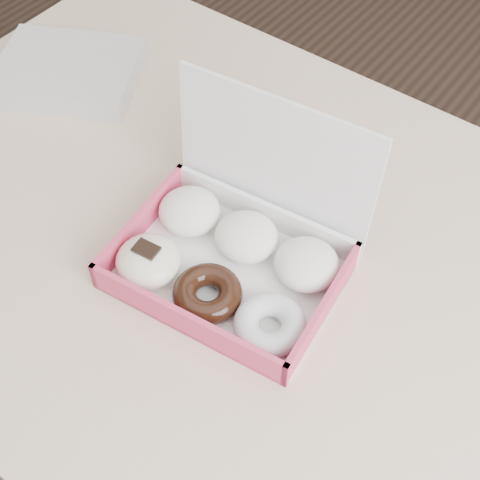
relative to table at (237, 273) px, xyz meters
The scene contains 4 objects.
ground 0.67m from the table, ahead, with size 4.00×4.00×0.00m, color black.
table is the anchor object (origin of this frame).
donut_box 0.12m from the table, 60.46° to the right, with size 0.30×0.26×0.20m.
newspapers 0.44m from the table, 166.34° to the left, with size 0.22×0.18×0.04m, color silver.
Camera 1 is at (0.33, -0.44, 1.45)m, focal length 50.00 mm.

